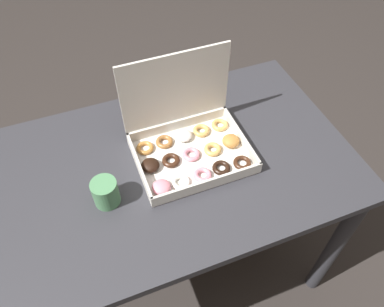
# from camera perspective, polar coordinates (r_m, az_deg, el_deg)

# --- Properties ---
(ground_plane) EXTENTS (8.00, 8.00, 0.00)m
(ground_plane) POSITION_cam_1_polar(r_m,az_deg,el_deg) (1.83, -1.98, -16.10)
(ground_plane) COLOR #2D2826
(dining_table) EXTENTS (1.15, 0.72, 0.74)m
(dining_table) POSITION_cam_1_polar(r_m,az_deg,el_deg) (1.28, -2.73, -4.58)
(dining_table) COLOR #2D2D33
(dining_table) RESTS_ON ground_plane
(donut_box) EXTENTS (0.35, 0.28, 0.30)m
(donut_box) POSITION_cam_1_polar(r_m,az_deg,el_deg) (1.18, -0.72, 2.51)
(donut_box) COLOR silver
(donut_box) RESTS_ON dining_table
(coffee_mug) EXTENTS (0.08, 0.08, 0.08)m
(coffee_mug) POSITION_cam_1_polar(r_m,az_deg,el_deg) (1.10, -13.05, -5.76)
(coffee_mug) COLOR #4C8456
(coffee_mug) RESTS_ON dining_table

